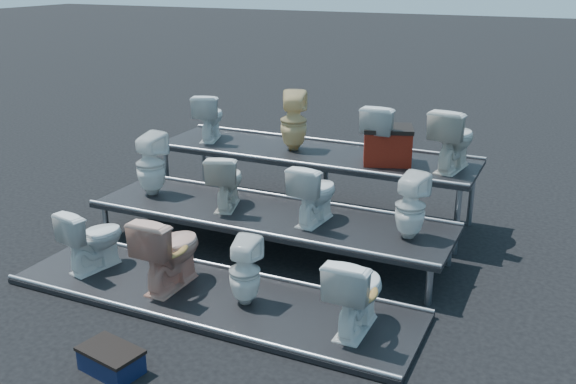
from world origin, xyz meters
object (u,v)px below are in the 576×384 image
at_px(toilet_4, 151,164).
at_px(step_stool, 111,362).
at_px(toilet_11, 453,139).
at_px(toilet_7, 410,206).
at_px(toilet_5, 226,180).
at_px(toilet_9, 294,121).
at_px(toilet_1, 169,250).
at_px(toilet_10, 383,132).
at_px(toilet_3, 356,291).
at_px(toilet_2, 245,271).
at_px(red_crate, 387,147).
at_px(toilet_6, 315,193).
at_px(toilet_8, 209,116).
at_px(toilet_0, 93,238).

height_order(toilet_4, step_stool, toilet_4).
height_order(toilet_4, toilet_11, toilet_11).
xyz_separation_m(toilet_4, toilet_7, (3.24, 0.00, -0.04)).
bearing_deg(toilet_5, toilet_9, -118.82).
height_order(toilet_5, step_stool, toilet_5).
distance_m(toilet_1, toilet_10, 3.04).
bearing_deg(toilet_3, toilet_2, 0.60).
height_order(toilet_7, step_stool, toilet_7).
distance_m(toilet_1, red_crate, 2.99).
distance_m(toilet_2, toilet_9, 2.82).
bearing_deg(toilet_9, toilet_6, 105.01).
height_order(toilet_4, toilet_8, toilet_8).
relative_size(toilet_6, red_crate, 1.20).
bearing_deg(red_crate, toilet_8, 159.57).
bearing_deg(toilet_7, toilet_5, 13.02).
distance_m(toilet_4, toilet_8, 1.34).
xyz_separation_m(toilet_1, toilet_11, (2.24, 2.60, 0.78)).
xyz_separation_m(toilet_0, toilet_1, (0.98, 0.00, 0.05)).
relative_size(toilet_7, red_crate, 1.24).
xyz_separation_m(toilet_6, toilet_7, (1.07, 0.00, 0.01)).
distance_m(toilet_2, toilet_3, 1.12).
relative_size(toilet_10, step_stool, 1.44).
bearing_deg(toilet_10, toilet_5, 42.41).
bearing_deg(red_crate, toilet_2, -122.52).
xyz_separation_m(toilet_0, toilet_10, (2.37, 2.60, 0.81)).
bearing_deg(toilet_6, step_stool, 81.17).
distance_m(toilet_0, toilet_2, 1.83).
distance_m(toilet_7, step_stool, 3.27).
distance_m(toilet_9, red_crate, 1.30).
relative_size(toilet_3, toilet_7, 1.07).
xyz_separation_m(toilet_9, toilet_11, (2.05, 0.00, -0.01)).
bearing_deg(toilet_0, toilet_6, -134.37).
height_order(toilet_2, toilet_4, toilet_4).
xyz_separation_m(toilet_4, red_crate, (2.62, 1.23, 0.22)).
xyz_separation_m(toilet_4, toilet_11, (3.39, 1.30, 0.38)).
relative_size(toilet_2, toilet_6, 0.99).
bearing_deg(toilet_9, toilet_5, 60.23).
height_order(toilet_8, toilet_11, toilet_11).
height_order(toilet_4, toilet_6, toilet_4).
xyz_separation_m(toilet_4, step_stool, (1.50, -2.67, -0.76)).
xyz_separation_m(toilet_6, toilet_8, (-2.12, 1.30, 0.38)).
height_order(toilet_6, red_crate, red_crate).
distance_m(toilet_6, step_stool, 2.84).
relative_size(toilet_0, red_crate, 1.23).
xyz_separation_m(toilet_3, toilet_5, (-2.06, 1.30, 0.36)).
relative_size(toilet_3, toilet_11, 1.00).
bearing_deg(toilet_2, toilet_11, -122.77).
distance_m(toilet_0, red_crate, 3.58).
bearing_deg(toilet_3, toilet_6, -53.47).
relative_size(toilet_4, toilet_5, 1.18).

